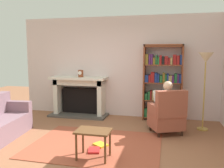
# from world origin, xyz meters

# --- Properties ---
(ground) EXTENTS (14.00, 14.00, 0.00)m
(ground) POSITION_xyz_m (0.00, 0.00, 0.00)
(ground) COLOR #915A3E
(back_wall) EXTENTS (5.60, 0.10, 2.70)m
(back_wall) POSITION_xyz_m (0.00, 2.55, 1.35)
(back_wall) COLOR silver
(back_wall) RESTS_ON ground
(area_rug) EXTENTS (2.40, 1.80, 0.01)m
(area_rug) POSITION_xyz_m (0.00, 0.30, 0.01)
(area_rug) COLOR #9D4831
(area_rug) RESTS_ON ground
(fireplace) EXTENTS (1.58, 0.64, 1.08)m
(fireplace) POSITION_xyz_m (-1.08, 2.30, 0.57)
(fireplace) COLOR #4C4742
(fireplace) RESTS_ON ground
(mantel_clock) EXTENTS (0.14, 0.14, 0.19)m
(mantel_clock) POSITION_xyz_m (-1.01, 2.20, 1.18)
(mantel_clock) COLOR brown
(mantel_clock) RESTS_ON fireplace
(bookshelf) EXTENTS (0.98, 0.32, 1.94)m
(bookshelf) POSITION_xyz_m (1.16, 2.33, 0.96)
(bookshelf) COLOR brown
(bookshelf) RESTS_ON ground
(armchair_reading) EXTENTS (0.84, 0.83, 0.97)m
(armchair_reading) POSITION_xyz_m (1.30, 1.23, 0.42)
(armchair_reading) COLOR #331E14
(armchair_reading) RESTS_ON ground
(seated_reader) EXTENTS (0.51, 0.60, 1.14)m
(seated_reader) POSITION_xyz_m (1.25, 1.34, 0.62)
(seated_reader) COLOR silver
(seated_reader) RESTS_ON ground
(side_table) EXTENTS (0.56, 0.39, 0.48)m
(side_table) POSITION_xyz_m (0.14, -0.26, 0.41)
(side_table) COLOR brown
(side_table) RESTS_ON ground
(scattered_books) EXTENTS (0.32, 0.57, 0.03)m
(scattered_books) POSITION_xyz_m (0.08, 0.13, 0.03)
(scattered_books) COLOR red
(scattered_books) RESTS_ON area_rug
(floor_lamp) EXTENTS (0.32, 0.32, 1.74)m
(floor_lamp) POSITION_xyz_m (2.08, 1.73, 1.47)
(floor_lamp) COLOR #B7933F
(floor_lamp) RESTS_ON ground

